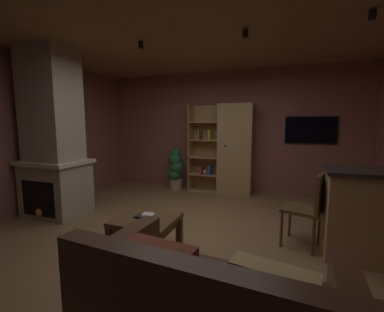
{
  "coord_description": "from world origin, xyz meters",
  "views": [
    {
      "loc": [
        1.18,
        -2.88,
        1.49
      ],
      "look_at": [
        0.0,
        0.4,
        1.05
      ],
      "focal_mm": 23.2,
      "sensor_mm": 36.0,
      "label": 1
    }
  ],
  "objects_px": {
    "dining_chair": "(309,205)",
    "wall_mounted_tv": "(310,130)",
    "coffee_table": "(146,225)",
    "potted_floor_plant": "(175,168)",
    "stone_fireplace": "(53,142)",
    "table_book_0": "(141,217)",
    "table_book_1": "(148,215)",
    "bookshelf_cabinet": "(231,150)"
  },
  "relations": [
    {
      "from": "table_book_1",
      "to": "potted_floor_plant",
      "type": "distance_m",
      "value": 2.91
    },
    {
      "from": "bookshelf_cabinet",
      "to": "dining_chair",
      "type": "relative_size",
      "value": 2.1
    },
    {
      "from": "coffee_table",
      "to": "wall_mounted_tv",
      "type": "xyz_separation_m",
      "value": [
        1.95,
        3.13,
        1.03
      ]
    },
    {
      "from": "stone_fireplace",
      "to": "coffee_table",
      "type": "relative_size",
      "value": 3.96
    },
    {
      "from": "potted_floor_plant",
      "to": "bookshelf_cabinet",
      "type": "bearing_deg",
      "value": 6.57
    },
    {
      "from": "stone_fireplace",
      "to": "wall_mounted_tv",
      "type": "height_order",
      "value": "stone_fireplace"
    },
    {
      "from": "bookshelf_cabinet",
      "to": "dining_chair",
      "type": "height_order",
      "value": "bookshelf_cabinet"
    },
    {
      "from": "bookshelf_cabinet",
      "to": "stone_fireplace",
      "type": "bearing_deg",
      "value": -137.65
    },
    {
      "from": "stone_fireplace",
      "to": "wall_mounted_tv",
      "type": "xyz_separation_m",
      "value": [
        4.03,
        2.47,
        0.18
      ]
    },
    {
      "from": "coffee_table",
      "to": "table_book_1",
      "type": "bearing_deg",
      "value": -2.4
    },
    {
      "from": "stone_fireplace",
      "to": "table_book_1",
      "type": "distance_m",
      "value": 2.33
    },
    {
      "from": "bookshelf_cabinet",
      "to": "potted_floor_plant",
      "type": "relative_size",
      "value": 1.99
    },
    {
      "from": "table_book_1",
      "to": "potted_floor_plant",
      "type": "relative_size",
      "value": 0.14
    },
    {
      "from": "bookshelf_cabinet",
      "to": "table_book_1",
      "type": "relative_size",
      "value": 14.64
    },
    {
      "from": "coffee_table",
      "to": "potted_floor_plant",
      "type": "relative_size",
      "value": 0.7
    },
    {
      "from": "dining_chair",
      "to": "wall_mounted_tv",
      "type": "distance_m",
      "value": 2.46
    },
    {
      "from": "bookshelf_cabinet",
      "to": "dining_chair",
      "type": "xyz_separation_m",
      "value": [
        1.36,
        -2.09,
        -0.43
      ]
    },
    {
      "from": "coffee_table",
      "to": "dining_chair",
      "type": "height_order",
      "value": "dining_chair"
    },
    {
      "from": "stone_fireplace",
      "to": "coffee_table",
      "type": "height_order",
      "value": "stone_fireplace"
    },
    {
      "from": "table_book_0",
      "to": "table_book_1",
      "type": "distance_m",
      "value": 0.09
    },
    {
      "from": "potted_floor_plant",
      "to": "table_book_1",
      "type": "bearing_deg",
      "value": -72.42
    },
    {
      "from": "table_book_1",
      "to": "dining_chair",
      "type": "distance_m",
      "value": 1.91
    },
    {
      "from": "table_book_1",
      "to": "dining_chair",
      "type": "height_order",
      "value": "dining_chair"
    },
    {
      "from": "table_book_0",
      "to": "wall_mounted_tv",
      "type": "distance_m",
      "value": 3.85
    },
    {
      "from": "table_book_0",
      "to": "table_book_1",
      "type": "xyz_separation_m",
      "value": [
        0.09,
        0.02,
        0.02
      ]
    },
    {
      "from": "stone_fireplace",
      "to": "table_book_0",
      "type": "distance_m",
      "value": 2.27
    },
    {
      "from": "table_book_0",
      "to": "dining_chair",
      "type": "bearing_deg",
      "value": 25.12
    },
    {
      "from": "bookshelf_cabinet",
      "to": "table_book_0",
      "type": "distance_m",
      "value": 3.02
    },
    {
      "from": "potted_floor_plant",
      "to": "wall_mounted_tv",
      "type": "relative_size",
      "value": 1.01
    },
    {
      "from": "stone_fireplace",
      "to": "potted_floor_plant",
      "type": "xyz_separation_m",
      "value": [
        1.24,
        2.12,
        -0.7
      ]
    },
    {
      "from": "table_book_1",
      "to": "wall_mounted_tv",
      "type": "height_order",
      "value": "wall_mounted_tv"
    },
    {
      "from": "dining_chair",
      "to": "wall_mounted_tv",
      "type": "bearing_deg",
      "value": 85.2
    },
    {
      "from": "coffee_table",
      "to": "wall_mounted_tv",
      "type": "distance_m",
      "value": 3.83
    },
    {
      "from": "dining_chair",
      "to": "stone_fireplace",
      "type": "bearing_deg",
      "value": -177.46
    },
    {
      "from": "coffee_table",
      "to": "bookshelf_cabinet",
      "type": "bearing_deg",
      "value": 82.28
    },
    {
      "from": "bookshelf_cabinet",
      "to": "dining_chair",
      "type": "bearing_deg",
      "value": -56.95
    },
    {
      "from": "coffee_table",
      "to": "dining_chair",
      "type": "bearing_deg",
      "value": 25.24
    },
    {
      "from": "potted_floor_plant",
      "to": "wall_mounted_tv",
      "type": "xyz_separation_m",
      "value": [
        2.8,
        0.35,
        0.89
      ]
    },
    {
      "from": "stone_fireplace",
      "to": "wall_mounted_tv",
      "type": "distance_m",
      "value": 4.74
    },
    {
      "from": "table_book_0",
      "to": "wall_mounted_tv",
      "type": "xyz_separation_m",
      "value": [
        2.0,
        3.15,
        0.93
      ]
    },
    {
      "from": "table_book_0",
      "to": "potted_floor_plant",
      "type": "bearing_deg",
      "value": 105.85
    },
    {
      "from": "coffee_table",
      "to": "dining_chair",
      "type": "distance_m",
      "value": 1.95
    }
  ]
}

